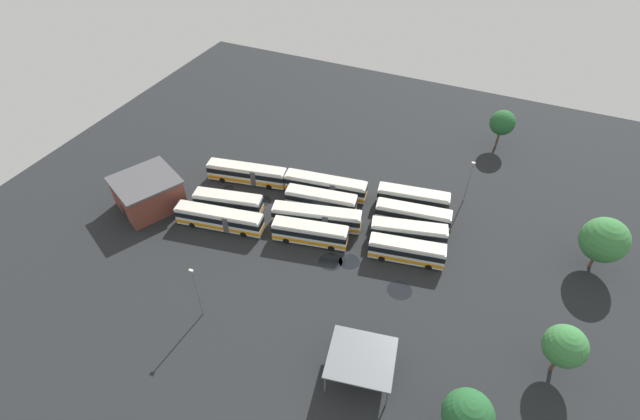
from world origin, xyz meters
TOP-DOWN VIEW (x-y plane):
  - ground_plane at (0.00, 0.00)m, footprint 107.40×107.40m
  - bus_row0_slot0 at (-12.96, -8.43)m, footprint 11.73×4.31m
  - bus_row0_slot1 at (-14.06, -4.48)m, footprint 11.79×4.11m
  - bus_row0_slot2 at (-14.49, -0.55)m, footprint 11.50×5.11m
  - bus_row0_slot3 at (-15.30, 3.23)m, footprint 11.13×4.38m
  - bus_row1_slot0 at (1.23, -5.64)m, footprint 14.01×4.42m
  - bus_row1_slot1 at (0.45, -1.90)m, footprint 11.71×4.23m
  - bus_row1_slot2 at (-0.59, 2.00)m, footprint 14.00×5.73m
  - bus_row1_slot3 at (-1.08, 5.59)m, footprint 11.56×4.72m
  - bus_row2_slot0 at (15.02, -3.20)m, footprint 14.02×5.11m
  - bus_row2_slot2 at (13.87, 4.62)m, footprint 11.31×4.84m
  - bus_row2_slot3 at (13.00, 8.45)m, footprint 14.02×4.86m
  - depot_building at (26.29, 8.76)m, footprint 12.27×12.49m
  - maintenance_shelter at (-15.51, 22.76)m, footprint 8.67×8.19m
  - lamp_post_far_corner at (6.11, 23.32)m, footprint 0.56×0.28m
  - lamp_post_near_entrance at (-20.43, -13.58)m, footprint 0.56×0.28m
  - tree_east_edge at (-39.90, -6.35)m, footprint 6.33×6.33m
  - tree_northeast at (-27.62, 25.15)m, footprint 5.27×5.27m
  - tree_northwest at (-35.95, 13.13)m, footprint 4.87×4.87m
  - tree_west_edge at (-22.88, -31.99)m, footprint 4.63×4.63m
  - puddle_between_rows at (-7.99, 7.01)m, footprint 3.07×3.07m
  - puddle_near_shelter at (-5.51, 8.13)m, footprint 3.53×3.53m
  - puddle_front_lane at (17.07, -0.03)m, footprint 2.05×2.05m
  - puddle_centre_drain at (-16.20, 9.05)m, footprint 3.45×3.45m
  - puddle_back_corner at (10.19, 0.30)m, footprint 2.89×2.89m

SIDE VIEW (x-z plane):
  - ground_plane at x=0.00m, z-range 0.00..0.00m
  - puddle_between_rows at x=-7.99m, z-range 0.00..0.01m
  - puddle_near_shelter at x=-5.51m, z-range 0.00..0.01m
  - puddle_front_lane at x=17.07m, z-range 0.00..0.01m
  - puddle_centre_drain at x=-16.20m, z-range 0.00..0.01m
  - puddle_back_corner at x=10.19m, z-range 0.00..0.01m
  - bus_row0_slot3 at x=-15.30m, z-range 0.10..3.46m
  - bus_row2_slot2 at x=13.87m, z-range 0.10..3.46m
  - bus_row0_slot2 at x=-14.49m, z-range 0.10..3.46m
  - bus_row1_slot3 at x=-1.08m, z-range 0.10..3.46m
  - bus_row1_slot1 at x=0.45m, z-range 0.10..3.46m
  - bus_row0_slot0 at x=-12.96m, z-range 0.10..3.46m
  - bus_row0_slot1 at x=-14.06m, z-range 0.10..3.46m
  - bus_row1_slot0 at x=1.23m, z-range 0.10..3.46m
  - bus_row1_slot2 at x=-0.59m, z-range 0.10..3.46m
  - bus_row2_slot0 at x=15.02m, z-range 0.10..3.46m
  - bus_row2_slot3 at x=13.00m, z-range 0.10..3.46m
  - depot_building at x=26.29m, z-range 0.02..5.44m
  - maintenance_shelter at x=-15.51m, z-range 1.56..5.04m
  - lamp_post_near_entrance at x=-20.43m, z-range 0.41..8.22m
  - tree_northeast at x=-27.62m, z-range 0.99..8.25m
  - lamp_post_far_corner at x=6.11m, z-range 0.42..9.15m
  - tree_northwest at x=-35.95m, z-range 1.27..8.70m
  - tree_west_edge at x=-22.88m, z-range 1.49..9.15m
  - tree_east_edge at x=-39.90m, z-range 1.09..9.61m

